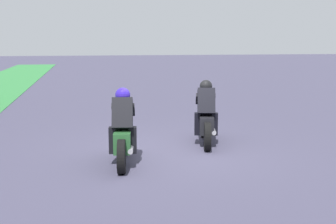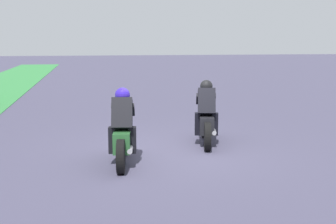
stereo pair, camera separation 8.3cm
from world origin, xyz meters
TOP-DOWN VIEW (x-y plane):
  - ground_plane at (0.00, 0.00)m, footprint 120.00×120.00m
  - rider_lane_a at (0.67, -0.93)m, footprint 2.02×0.63m
  - rider_lane_b at (-0.69, 1.14)m, footprint 2.04×0.58m

SIDE VIEW (x-z plane):
  - ground_plane at x=0.00m, z-range 0.00..0.00m
  - rider_lane_a at x=0.67m, z-range -0.13..1.38m
  - rider_lane_b at x=-0.69m, z-range -0.13..1.38m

